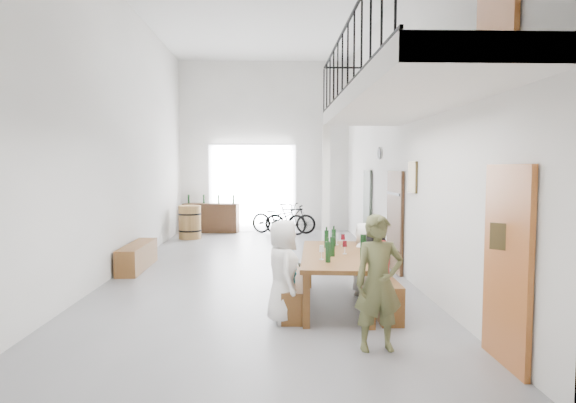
{
  "coord_description": "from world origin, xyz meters",
  "views": [
    {
      "loc": [
        0.28,
        -9.75,
        2.06
      ],
      "look_at": [
        0.56,
        -0.5,
        1.41
      ],
      "focal_mm": 30.0,
      "sensor_mm": 36.0,
      "label": 1
    }
  ],
  "objects_px": {
    "side_bench": "(137,256)",
    "host_standing": "(379,283)",
    "tasting_table": "(336,259)",
    "oak_barrel": "(190,222)",
    "serving_counter": "(211,218)",
    "bicycle_near": "(279,218)",
    "bench_inner": "(293,292)"
  },
  "relations": [
    {
      "from": "bench_inner",
      "to": "host_standing",
      "type": "height_order",
      "value": "host_standing"
    },
    {
      "from": "host_standing",
      "to": "bicycle_near",
      "type": "bearing_deg",
      "value": 90.35
    },
    {
      "from": "side_bench",
      "to": "host_standing",
      "type": "height_order",
      "value": "host_standing"
    },
    {
      "from": "tasting_table",
      "to": "bench_inner",
      "type": "distance_m",
      "value": 0.8
    },
    {
      "from": "bench_inner",
      "to": "serving_counter",
      "type": "relative_size",
      "value": 1.08
    },
    {
      "from": "tasting_table",
      "to": "oak_barrel",
      "type": "bearing_deg",
      "value": 120.94
    },
    {
      "from": "oak_barrel",
      "to": "serving_counter",
      "type": "distance_m",
      "value": 1.47
    },
    {
      "from": "tasting_table",
      "to": "bench_inner",
      "type": "height_order",
      "value": "tasting_table"
    },
    {
      "from": "oak_barrel",
      "to": "side_bench",
      "type": "bearing_deg",
      "value": -94.73
    },
    {
      "from": "side_bench",
      "to": "oak_barrel",
      "type": "distance_m",
      "value": 4.22
    },
    {
      "from": "bench_inner",
      "to": "host_standing",
      "type": "bearing_deg",
      "value": -60.23
    },
    {
      "from": "oak_barrel",
      "to": "bicycle_near",
      "type": "bearing_deg",
      "value": 19.06
    },
    {
      "from": "host_standing",
      "to": "oak_barrel",
      "type": "bearing_deg",
      "value": 106.9
    },
    {
      "from": "side_bench",
      "to": "oak_barrel",
      "type": "xyz_separation_m",
      "value": [
        0.35,
        4.2,
        0.23
      ]
    },
    {
      "from": "tasting_table",
      "to": "host_standing",
      "type": "bearing_deg",
      "value": -76.71
    },
    {
      "from": "serving_counter",
      "to": "host_standing",
      "type": "bearing_deg",
      "value": -64.65
    },
    {
      "from": "bench_inner",
      "to": "side_bench",
      "type": "height_order",
      "value": "side_bench"
    },
    {
      "from": "oak_barrel",
      "to": "bicycle_near",
      "type": "relative_size",
      "value": 0.52
    },
    {
      "from": "bench_inner",
      "to": "bicycle_near",
      "type": "xyz_separation_m",
      "value": [
        -0.12,
        7.85,
        0.27
      ]
    },
    {
      "from": "oak_barrel",
      "to": "serving_counter",
      "type": "height_order",
      "value": "oak_barrel"
    },
    {
      "from": "bench_inner",
      "to": "serving_counter",
      "type": "height_order",
      "value": "serving_counter"
    },
    {
      "from": "side_bench",
      "to": "oak_barrel",
      "type": "bearing_deg",
      "value": 85.27
    },
    {
      "from": "side_bench",
      "to": "oak_barrel",
      "type": "relative_size",
      "value": 1.88
    },
    {
      "from": "bench_inner",
      "to": "bicycle_near",
      "type": "distance_m",
      "value": 7.86
    },
    {
      "from": "tasting_table",
      "to": "side_bench",
      "type": "bearing_deg",
      "value": 148.56
    },
    {
      "from": "bench_inner",
      "to": "serving_counter",
      "type": "distance_m",
      "value": 8.66
    },
    {
      "from": "tasting_table",
      "to": "bicycle_near",
      "type": "distance_m",
      "value": 7.88
    },
    {
      "from": "side_bench",
      "to": "oak_barrel",
      "type": "height_order",
      "value": "oak_barrel"
    },
    {
      "from": "serving_counter",
      "to": "host_standing",
      "type": "height_order",
      "value": "host_standing"
    },
    {
      "from": "bench_inner",
      "to": "bicycle_near",
      "type": "bearing_deg",
      "value": 93.83
    },
    {
      "from": "tasting_table",
      "to": "side_bench",
      "type": "distance_m",
      "value": 4.64
    },
    {
      "from": "serving_counter",
      "to": "tasting_table",
      "type": "bearing_deg",
      "value": -62.79
    }
  ]
}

